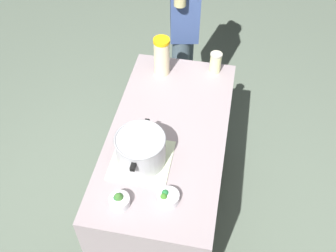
{
  "coord_description": "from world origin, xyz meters",
  "views": [
    {
      "loc": [
        -1.47,
        -0.29,
        2.63
      ],
      "look_at": [
        0.0,
        0.0,
        0.95
      ],
      "focal_mm": 42.83,
      "sensor_mm": 36.0,
      "label": 1
    }
  ],
  "objects_px": {
    "broccoli_bowl_center": "(119,200)",
    "mason_jar": "(216,62)",
    "cooking_pot": "(141,149)",
    "lemonade_pitcher": "(162,56)",
    "person_cook": "(184,22)",
    "broccoli_bowl_front": "(168,197)"
  },
  "relations": [
    {
      "from": "mason_jar",
      "to": "person_cook",
      "type": "distance_m",
      "value": 0.53
    },
    {
      "from": "lemonade_pitcher",
      "to": "broccoli_bowl_center",
      "type": "distance_m",
      "value": 1.02
    },
    {
      "from": "cooking_pot",
      "to": "lemonade_pitcher",
      "type": "height_order",
      "value": "lemonade_pitcher"
    },
    {
      "from": "cooking_pot",
      "to": "broccoli_bowl_center",
      "type": "relative_size",
      "value": 3.28
    },
    {
      "from": "broccoli_bowl_center",
      "to": "mason_jar",
      "type": "bearing_deg",
      "value": -17.5
    },
    {
      "from": "cooking_pot",
      "to": "broccoli_bowl_center",
      "type": "bearing_deg",
      "value": 171.21
    },
    {
      "from": "lemonade_pitcher",
      "to": "person_cook",
      "type": "distance_m",
      "value": 0.54
    },
    {
      "from": "cooking_pot",
      "to": "lemonade_pitcher",
      "type": "distance_m",
      "value": 0.73
    },
    {
      "from": "cooking_pot",
      "to": "broccoli_bowl_center",
      "type": "height_order",
      "value": "cooking_pot"
    },
    {
      "from": "mason_jar",
      "to": "cooking_pot",
      "type": "bearing_deg",
      "value": 159.66
    },
    {
      "from": "cooking_pot",
      "to": "person_cook",
      "type": "distance_m",
      "value": 1.26
    },
    {
      "from": "person_cook",
      "to": "broccoli_bowl_center",
      "type": "bearing_deg",
      "value": 177.66
    },
    {
      "from": "lemonade_pitcher",
      "to": "broccoli_bowl_front",
      "type": "distance_m",
      "value": 0.98
    },
    {
      "from": "lemonade_pitcher",
      "to": "person_cook",
      "type": "relative_size",
      "value": 0.15
    },
    {
      "from": "cooking_pot",
      "to": "broccoli_bowl_front",
      "type": "height_order",
      "value": "cooking_pot"
    },
    {
      "from": "mason_jar",
      "to": "broccoli_bowl_front",
      "type": "distance_m",
      "value": 1.03
    },
    {
      "from": "broccoli_bowl_front",
      "to": "person_cook",
      "type": "height_order",
      "value": "person_cook"
    },
    {
      "from": "person_cook",
      "to": "lemonade_pitcher",
      "type": "bearing_deg",
      "value": 173.72
    },
    {
      "from": "person_cook",
      "to": "cooking_pot",
      "type": "bearing_deg",
      "value": 179.11
    },
    {
      "from": "mason_jar",
      "to": "broccoli_bowl_center",
      "type": "relative_size",
      "value": 1.36
    },
    {
      "from": "mason_jar",
      "to": "broccoli_bowl_front",
      "type": "height_order",
      "value": "mason_jar"
    },
    {
      "from": "broccoli_bowl_center",
      "to": "broccoli_bowl_front",
      "type": "bearing_deg",
      "value": -74.04
    }
  ]
}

